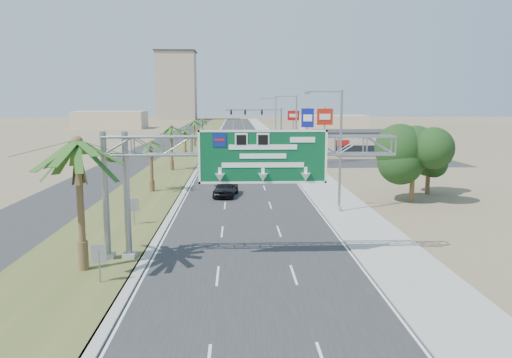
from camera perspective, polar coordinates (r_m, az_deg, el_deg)
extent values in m
plane|color=#8C7A59|center=(20.21, 0.81, -17.68)|extent=(600.00, 600.00, 0.00)
cube|color=#28282B|center=(128.39, -1.88, 4.72)|extent=(12.00, 300.00, 0.02)
cube|color=#9E9B93|center=(128.73, 1.92, 4.74)|extent=(4.00, 300.00, 0.10)
cube|color=#4C5525|center=(128.70, -6.35, 4.70)|extent=(7.00, 300.00, 0.12)
cube|color=#28282B|center=(129.38, -9.45, 4.63)|extent=(8.00, 300.00, 0.02)
cylinder|color=gray|center=(29.23, -14.53, -1.98)|extent=(0.36, 0.36, 7.40)
cylinder|color=gray|center=(29.51, -16.81, -1.97)|extent=(0.36, 0.36, 7.40)
cube|color=#9E9B93|center=(30.06, -14.27, -8.55)|extent=(0.70, 0.70, 0.40)
cube|color=#9E9B93|center=(30.33, -16.52, -8.48)|extent=(0.70, 0.70, 0.40)
cube|color=#084C27|center=(27.79, 0.79, 2.56)|extent=(7.20, 0.12, 3.00)
cube|color=navy|center=(27.60, -4.19, 4.47)|extent=(0.75, 0.03, 0.75)
cone|color=white|center=(27.86, 0.80, 0.19)|extent=(0.56, 0.56, 0.45)
cylinder|color=brown|center=(27.87, -19.40, -3.13)|extent=(0.36, 0.36, 7.00)
cylinder|color=brown|center=(28.52, -19.13, -8.37)|extent=(0.54, 0.54, 1.68)
cylinder|color=brown|center=(51.20, -11.86, 1.26)|extent=(0.36, 0.36, 5.00)
cylinder|color=brown|center=(51.47, -11.79, -0.83)|extent=(0.54, 0.54, 1.20)
cylinder|color=brown|center=(66.89, -9.63, 3.39)|extent=(0.36, 0.36, 5.80)
cylinder|color=brown|center=(67.13, -9.58, 1.51)|extent=(0.54, 0.54, 1.39)
cylinder|color=brown|center=(84.77, -8.09, 4.09)|extent=(0.36, 0.36, 4.50)
cylinder|color=brown|center=(84.92, -8.07, 2.94)|extent=(0.54, 0.54, 1.08)
cylinder|color=brown|center=(103.62, -7.05, 5.13)|extent=(0.36, 0.36, 5.20)
cylinder|color=brown|center=(103.76, -7.03, 4.04)|extent=(0.54, 0.54, 1.25)
cylinder|color=brown|center=(128.52, -6.14, 5.74)|extent=(0.36, 0.36, 4.80)
cylinder|color=brown|center=(128.63, -6.13, 4.93)|extent=(0.54, 0.54, 1.15)
cylinder|color=gray|center=(41.16, 9.62, 3.05)|extent=(0.20, 0.20, 10.00)
cylinder|color=gray|center=(40.70, 7.84, 9.86)|extent=(2.80, 0.12, 0.12)
cube|color=slate|center=(40.48, 5.86, 9.76)|extent=(0.50, 0.22, 0.18)
cylinder|color=#9E9B93|center=(41.88, 9.46, -3.43)|extent=(0.44, 0.44, 0.50)
cylinder|color=gray|center=(70.70, 4.61, 5.47)|extent=(0.20, 0.20, 10.00)
cylinder|color=gray|center=(70.44, 3.51, 9.42)|extent=(2.80, 0.12, 0.12)
cube|color=slate|center=(70.31, 2.36, 9.34)|extent=(0.50, 0.22, 0.18)
cylinder|color=#9E9B93|center=(71.12, 4.56, 1.65)|extent=(0.44, 0.44, 0.50)
cylinder|color=gray|center=(106.49, 2.27, 6.58)|extent=(0.20, 0.20, 10.00)
cylinder|color=gray|center=(106.31, 1.53, 9.19)|extent=(2.80, 0.12, 0.12)
cube|color=slate|center=(106.23, 0.76, 9.14)|extent=(0.50, 0.22, 0.18)
cylinder|color=#9E9B93|center=(106.77, 2.26, 4.03)|extent=(0.44, 0.44, 0.50)
cylinder|color=gray|center=(90.58, 2.89, 5.56)|extent=(0.28, 0.28, 8.00)
cylinder|color=gray|center=(90.14, -0.29, 7.91)|extent=(10.00, 0.18, 0.18)
cube|color=black|center=(90.01, 0.68, 7.66)|extent=(0.32, 0.18, 0.95)
cube|color=black|center=(89.90, -1.25, 7.65)|extent=(0.32, 0.18, 0.95)
cube|color=black|center=(89.89, -2.86, 7.64)|extent=(0.32, 0.18, 0.95)
sphere|color=red|center=(89.88, 0.68, 7.85)|extent=(0.22, 0.22, 0.22)
imported|color=black|center=(90.47, 2.90, 7.46)|extent=(0.16, 0.16, 0.60)
cylinder|color=#9E9B93|center=(90.86, 2.87, 3.23)|extent=(0.56, 0.56, 0.60)
cube|color=#CEB68B|center=(87.44, 12.97, 3.93)|extent=(18.00, 10.00, 4.00)
cylinder|color=brown|center=(47.41, 17.43, -0.21)|extent=(0.44, 0.44, 3.90)
sphere|color=#193311|center=(47.10, 17.58, 2.92)|extent=(4.50, 4.50, 4.50)
cylinder|color=brown|center=(52.21, 19.05, 0.17)|extent=(0.44, 0.44, 3.30)
sphere|color=#193311|center=(51.95, 19.17, 2.57)|extent=(3.50, 3.50, 3.50)
cylinder|color=gray|center=(26.29, -17.44, -9.60)|extent=(0.08, 0.08, 1.80)
cube|color=slate|center=(26.08, -17.51, -8.14)|extent=(0.75, 0.06, 0.95)
cylinder|color=gray|center=(37.72, -13.76, -3.91)|extent=(0.08, 0.08, 1.80)
cube|color=slate|center=(37.57, -13.80, -2.86)|extent=(0.75, 0.06, 0.95)
cube|color=tan|center=(269.99, -9.07, 10.43)|extent=(20.00, 16.00, 35.00)
cube|color=#CEB68B|center=(183.52, -16.30, 6.51)|extent=(24.00, 14.00, 6.00)
cube|color=#CEB68B|center=(161.21, 8.82, 6.32)|extent=(20.00, 12.00, 5.00)
imported|color=black|center=(48.33, -3.47, -0.98)|extent=(2.67, 5.20, 1.69)
imported|color=#6A1109|center=(66.90, -0.16, 1.66)|extent=(1.99, 4.68, 1.50)
imported|color=gray|center=(84.44, 2.11, 3.10)|extent=(2.40, 5.18, 1.44)
imported|color=black|center=(91.39, -3.08, 3.49)|extent=(2.28, 4.69, 1.32)
cylinder|color=gray|center=(74.93, 7.83, 4.96)|extent=(0.20, 0.20, 8.32)
cube|color=red|center=(74.80, 7.87, 7.06)|extent=(2.42, 0.70, 2.40)
cube|color=white|center=(74.63, 7.90, 7.06)|extent=(1.66, 0.32, 0.84)
cylinder|color=gray|center=(80.46, 5.89, 5.23)|extent=(0.20, 0.20, 8.27)
cube|color=navy|center=(80.35, 5.91, 6.96)|extent=(2.02, 0.62, 3.00)
cube|color=white|center=(80.18, 5.93, 6.96)|extent=(1.39, 0.27, 1.05)
cylinder|color=gray|center=(94.30, 4.28, 5.58)|extent=(0.20, 0.20, 7.69)
cube|color=red|center=(94.19, 4.30, 7.25)|extent=(2.22, 0.61, 1.80)
cube|color=white|center=(94.01, 4.31, 7.24)|extent=(1.53, 0.26, 0.63)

